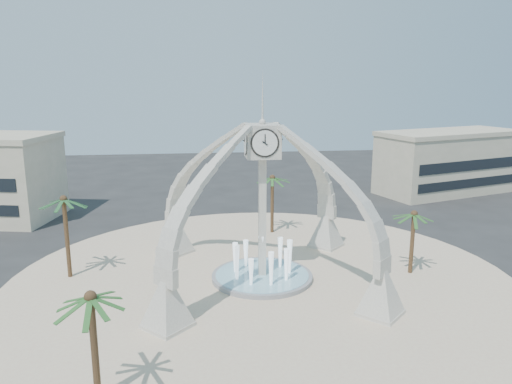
{
  "coord_description": "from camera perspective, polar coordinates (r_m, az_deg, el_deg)",
  "views": [
    {
      "loc": [
        -5.04,
        -36.8,
        15.6
      ],
      "look_at": [
        -0.24,
        2.0,
        6.69
      ],
      "focal_mm": 35.0,
      "sensor_mm": 36.0,
      "label": 1
    }
  ],
  "objects": [
    {
      "name": "building_ne",
      "position": [
        74.52,
        21.13,
        3.27
      ],
      "size": [
        21.87,
        14.17,
        8.6
      ],
      "rotation": [
        0.0,
        0.0,
        0.31
      ],
      "color": "beige",
      "rests_on": "ground"
    },
    {
      "name": "ground",
      "position": [
        40.28,
        0.7,
        -9.94
      ],
      "size": [
        140.0,
        140.0,
        0.0
      ],
      "primitive_type": "plane",
      "color": "#282828",
      "rests_on": "ground"
    },
    {
      "name": "palm_west",
      "position": [
        41.49,
        -21.13,
        -0.92
      ],
      "size": [
        4.76,
        4.76,
        7.16
      ],
      "rotation": [
        0.0,
        0.0,
        0.37
      ],
      "color": "brown",
      "rests_on": "ground"
    },
    {
      "name": "plaza",
      "position": [
        40.27,
        0.7,
        -9.9
      ],
      "size": [
        40.0,
        40.0,
        0.06
      ],
      "primitive_type": "cylinder",
      "color": "beige",
      "rests_on": "ground"
    },
    {
      "name": "palm_east",
      "position": [
        41.83,
        17.62,
        -2.49
      ],
      "size": [
        4.03,
        4.03,
        5.71
      ],
      "rotation": [
        0.0,
        0.0,
        0.14
      ],
      "color": "brown",
      "rests_on": "ground"
    },
    {
      "name": "palm_south",
      "position": [
        25.04,
        -18.39,
        -11.49
      ],
      "size": [
        4.41,
        4.41,
        6.35
      ],
      "rotation": [
        0.0,
        0.0,
        -0.19
      ],
      "color": "brown",
      "rests_on": "ground"
    },
    {
      "name": "clock_tower",
      "position": [
        38.24,
        0.73,
        -0.94
      ],
      "size": [
        17.94,
        17.94,
        16.3
      ],
      "color": "beige",
      "rests_on": "ground"
    },
    {
      "name": "palm_north",
      "position": [
        50.51,
        1.88,
        1.55
      ],
      "size": [
        4.51,
        4.51,
        6.49
      ],
      "rotation": [
        0.0,
        0.0,
        -0.29
      ],
      "color": "brown",
      "rests_on": "ground"
    },
    {
      "name": "fountain",
      "position": [
        40.17,
        0.7,
        -9.56
      ],
      "size": [
        8.0,
        8.0,
        3.62
      ],
      "color": "gray",
      "rests_on": "ground"
    }
  ]
}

